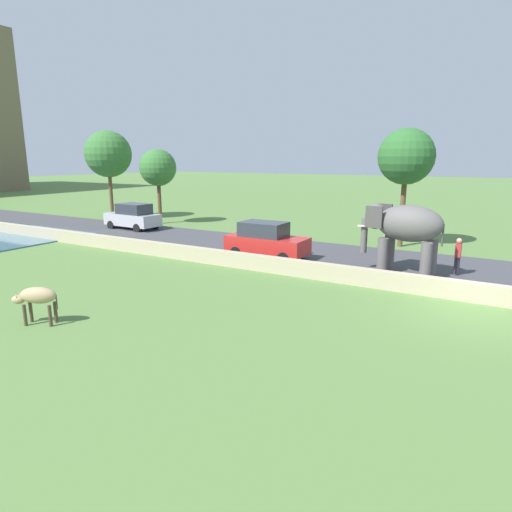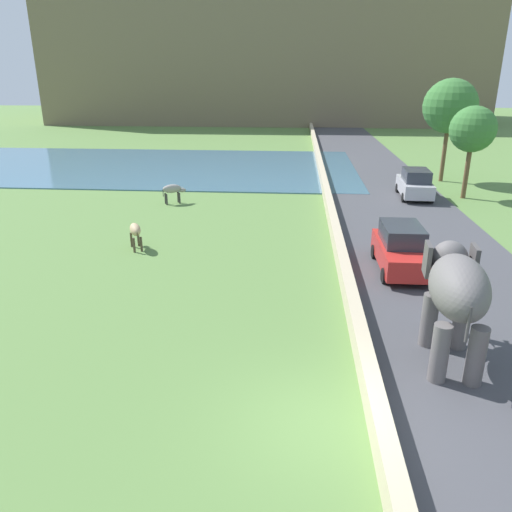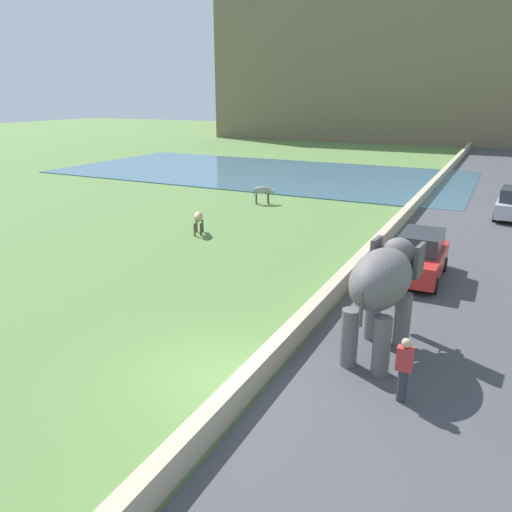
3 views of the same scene
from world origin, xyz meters
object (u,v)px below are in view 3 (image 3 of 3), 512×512
elephant (383,283)px  cow_grey (263,191)px  car_red (419,256)px  person_beside_elephant (404,369)px  cow_tan (198,218)px

elephant → cow_grey: bearing=125.0°
cow_grey → car_red: bearing=-40.6°
person_beside_elephant → car_red: size_ratio=0.41×
elephant → cow_tan: (-11.03, 8.11, -1.20)m
cow_grey → person_beside_elephant: bearing=-55.9°
car_red → cow_tan: (-11.01, 1.67, -0.06)m
car_red → cow_grey: size_ratio=2.92×
elephant → person_beside_elephant: size_ratio=2.16×
car_red → cow_tan: 11.14m
cow_tan → person_beside_elephant: bearing=-40.2°
person_beside_elephant → car_red: car_red is taller
elephant → car_red: (-0.02, 6.44, -1.14)m
elephant → car_red: 6.54m
person_beside_elephant → car_red: (-1.04, 8.50, 0.03)m
elephant → cow_grey: (-11.31, 16.13, -1.20)m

